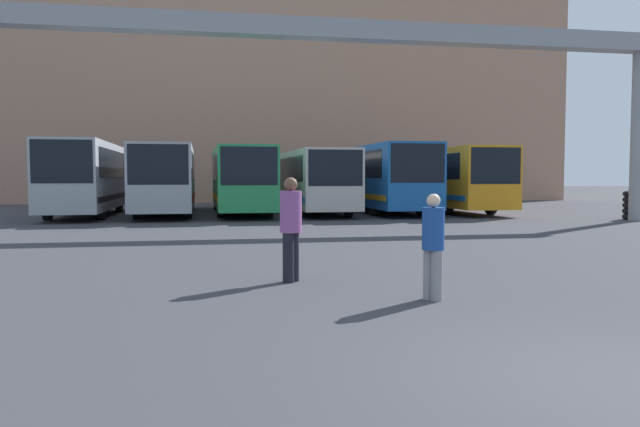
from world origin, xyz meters
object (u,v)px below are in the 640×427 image
(pedestrian_mid_right, at_px, (433,244))
(bus_slot_0, at_px, (86,174))
(bus_slot_5, at_px, (443,176))
(bus_slot_4, at_px, (378,175))
(pedestrian_near_center, at_px, (291,227))
(bus_slot_2, at_px, (240,177))
(tire_stack, at_px, (636,205))
(bus_slot_3, at_px, (314,178))
(bus_slot_1, at_px, (167,176))

(pedestrian_mid_right, bearing_deg, bus_slot_0, -6.26)
(bus_slot_5, bearing_deg, bus_slot_4, 179.43)
(pedestrian_mid_right, xyz_separation_m, pedestrian_near_center, (-1.83, 1.96, 0.13))
(bus_slot_2, distance_m, tire_stack, 17.87)
(bus_slot_0, relative_size, bus_slot_2, 0.85)
(bus_slot_2, relative_size, bus_slot_5, 0.99)
(bus_slot_0, height_order, pedestrian_near_center, bus_slot_0)
(pedestrian_mid_right, relative_size, pedestrian_near_center, 0.87)
(bus_slot_0, xyz_separation_m, bus_slot_3, (10.59, 0.01, -0.17))
(bus_slot_1, height_order, bus_slot_5, bus_slot_1)
(bus_slot_1, bearing_deg, bus_slot_2, 0.91)
(bus_slot_0, height_order, bus_slot_2, bus_slot_0)
(bus_slot_0, relative_size, bus_slot_4, 0.83)
(bus_slot_0, height_order, tire_stack, bus_slot_0)
(bus_slot_3, xyz_separation_m, pedestrian_mid_right, (-2.08, -21.44, -0.91))
(bus_slot_3, xyz_separation_m, bus_slot_5, (7.06, 0.97, 0.09))
(pedestrian_mid_right, bearing_deg, tire_stack, -72.99)
(bus_slot_3, xyz_separation_m, tire_stack, (12.49, -6.92, -1.14))
(bus_slot_2, relative_size, pedestrian_mid_right, 7.65)
(bus_slot_0, xyz_separation_m, bus_slot_4, (14.12, 1.01, -0.01))
(bus_slot_2, relative_size, bus_slot_4, 0.99)
(bus_slot_0, distance_m, bus_slot_4, 14.15)
(bus_slot_0, height_order, bus_slot_3, bus_slot_0)
(bus_slot_0, distance_m, pedestrian_mid_right, 23.08)
(bus_slot_3, distance_m, pedestrian_mid_right, 21.56)
(bus_slot_5, bearing_deg, bus_slot_1, -179.55)
(bus_slot_3, distance_m, pedestrian_near_center, 19.89)
(bus_slot_5, height_order, pedestrian_mid_right, bus_slot_5)
(pedestrian_mid_right, bearing_deg, bus_slot_1, -15.32)
(bus_slot_0, distance_m, bus_slot_1, 3.63)
(bus_slot_3, relative_size, pedestrian_mid_right, 6.49)
(bus_slot_1, distance_m, pedestrian_near_center, 20.60)
(pedestrian_mid_right, distance_m, pedestrian_near_center, 2.68)
(pedestrian_mid_right, height_order, pedestrian_near_center, pedestrian_near_center)
(bus_slot_1, xyz_separation_m, tire_stack, (19.55, -7.77, -1.23))
(bus_slot_4, relative_size, pedestrian_near_center, 6.75)
(bus_slot_1, distance_m, tire_stack, 21.07)
(bus_slot_0, height_order, bus_slot_5, bus_slot_0)
(tire_stack, bearing_deg, bus_slot_3, 151.02)
(bus_slot_4, bearing_deg, pedestrian_mid_right, -104.04)
(pedestrian_near_center, relative_size, tire_stack, 1.50)
(bus_slot_5, bearing_deg, bus_slot_3, -172.21)
(bus_slot_2, bearing_deg, tire_stack, -26.04)
(bus_slot_0, bearing_deg, pedestrian_near_center, -71.08)
(bus_slot_0, distance_m, pedestrian_near_center, 20.61)
(pedestrian_near_center, bearing_deg, bus_slot_0, -121.66)
(pedestrian_near_center, bearing_deg, bus_slot_5, -168.80)
(pedestrian_near_center, xyz_separation_m, tire_stack, (16.40, 12.57, -0.36))
(bus_slot_2, bearing_deg, bus_slot_1, -179.09)
(bus_slot_4, relative_size, bus_slot_5, 1.01)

